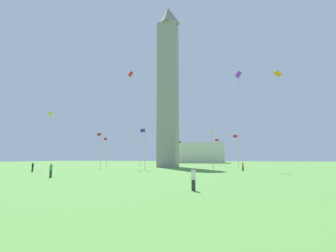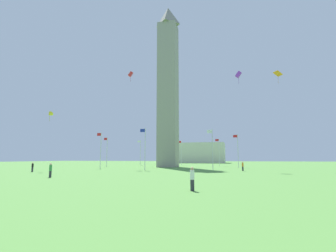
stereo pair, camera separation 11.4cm
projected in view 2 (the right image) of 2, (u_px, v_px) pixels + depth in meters
name	position (u px, v px, depth m)	size (l,w,h in m)	color
ground_plane	(168.00, 167.00, 65.16)	(260.00, 260.00, 0.00)	#548C3D
obelisk_monument	(168.00, 84.00, 68.08)	(4.97, 4.97, 45.17)	gray
flagpole_n	(107.00, 150.00, 70.23)	(1.12, 0.14, 8.25)	silver
flagpole_ne	(100.00, 149.00, 56.76)	(1.12, 0.14, 8.25)	silver
flagpole_e	(145.00, 147.00, 48.56)	(1.12, 0.14, 8.25)	silver
flagpole_se	(212.00, 147.00, 50.43)	(1.12, 0.14, 8.25)	silver
flagpole_s	(238.00, 149.00, 61.29)	(1.12, 0.14, 8.25)	silver
flagpole_sw	(219.00, 151.00, 74.76)	(1.12, 0.14, 8.25)	silver
flagpole_w	(181.00, 152.00, 82.96)	(1.12, 0.14, 8.25)	silver
flagpole_nw	(140.00, 151.00, 81.09)	(1.12, 0.14, 8.25)	silver
person_green_shirt	(50.00, 170.00, 30.20)	(0.32, 0.32, 1.75)	#2D2D38
person_white_shirt	(192.00, 179.00, 17.90)	(0.32, 0.32, 1.71)	#2D2D38
person_black_shirt	(32.00, 167.00, 42.21)	(0.32, 0.32, 1.66)	#2D2D38
person_orange_shirt	(243.00, 166.00, 45.53)	(0.32, 0.32, 1.74)	#2D2D38
kite_red_box	(131.00, 74.00, 60.76)	(1.38, 1.01, 2.57)	red
kite_yellow_delta	(50.00, 114.00, 46.55)	(0.93, 1.21, 1.84)	yellow
kite_orange_diamond	(278.00, 74.00, 52.09)	(1.91, 1.99, 2.56)	orange
kite_purple_box	(238.00, 75.00, 49.86)	(1.35, 0.84, 2.58)	purple
distant_building	(198.00, 153.00, 123.96)	(25.88, 17.84, 9.70)	beige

